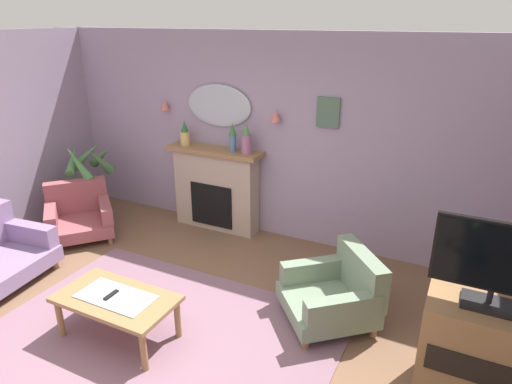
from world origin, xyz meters
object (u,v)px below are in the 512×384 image
Objects in this scene: mantel_vase_right at (246,140)px; coffee_table at (117,302)px; tv_remote at (111,295)px; armchair_in_corner at (336,292)px; framed_picture at (328,113)px; tv_flatscreen at (497,263)px; wall_sconce_left at (165,105)px; fireplace at (216,189)px; wall_mirror at (219,106)px; mantel_vase_centre at (233,137)px; armchair_near_fireplace at (79,214)px; wall_sconce_right at (276,116)px; tv_cabinet at (476,355)px; potted_plant_tall_palm at (91,182)px; mantel_vase_left at (185,134)px.

coffee_table is (-0.08, -2.42, -0.95)m from mantel_vase_right.
tv_remote is 0.14× the size of armchair_in_corner.
framed_picture reaches higher than tv_flatscreen.
fireplace is at bearing -6.16° from wall_sconce_left.
coffee_table is at bearing -80.77° from wall_mirror.
mantel_vase_centre is 2.61m from coffee_table.
armchair_near_fireplace is at bearing -142.25° from wall_mirror.
framed_picture reaches higher than tv_remote.
armchair_in_corner is (1.76, 1.18, -0.15)m from tv_remote.
wall_mirror is 0.84× the size of armchair_near_fireplace.
wall_sconce_left is 0.12× the size of armchair_in_corner.
framed_picture is at bearing 66.69° from tv_remote.
tv_remote is at bearing -146.28° from armchair_in_corner.
wall_sconce_right is 2.87m from coffee_table.
mantel_vase_centre is at bearing 149.39° from tv_flatscreen.
coffee_table is at bearing -168.11° from tv_cabinet.
fireplace is 0.84m from mantel_vase_centre.
wall_sconce_right is 0.12× the size of potted_plant_tall_palm.
mantel_vase_right reaches higher than armchair_near_fireplace.
wall_sconce_left is at bearing 155.35° from tv_flatscreen.
tv_remote is 0.19× the size of tv_flatscreen.
fireplace is at bearing 98.70° from tv_remote.
mantel_vase_right is at bearing -161.08° from wall_sconce_right.
wall_mirror is 6.86× the size of wall_sconce_right.
wall_sconce_left reaches higher than coffee_table.
mantel_vase_right is at bearing 88.12° from coffee_table.
wall_mirror is at bearing 20.70° from mantel_vase_left.
tv_cabinet is at bearing -25.18° from mantel_vase_left.
tv_remote is 2.38m from armchair_near_fireplace.
fireplace reaches higher than armchair_near_fireplace.
coffee_table is (-0.43, -2.54, -1.28)m from wall_sconce_right.
wall_sconce_left is (-0.40, 0.12, 0.35)m from mantel_vase_left.
armchair_near_fireplace is (-0.69, -1.14, -1.35)m from wall_sconce_left.
tv_flatscreen reaches higher than mantel_vase_centre.
framed_picture is 2.25× the size of tv_remote.
wall_mirror is 0.82× the size of potted_plant_tall_palm.
wall_sconce_right is 3.21m from tv_flatscreen.
mantel_vase_centre reaches higher than mantel_vase_left.
wall_sconce_right is at bearing 142.47° from tv_flatscreen.
coffee_table is at bearing -80.25° from fireplace.
mantel_vase_left is at bearing -180.00° from mantel_vase_right.
wall_sconce_right reaches higher than tv_remote.
tv_flatscreen is 0.72× the size of potted_plant_tall_palm.
mantel_vase_left is at bearing -174.73° from wall_sconce_right.
tv_cabinet is at bearing -23.75° from armchair_in_corner.
mantel_vase_centre is at bearing 29.07° from armchair_near_fireplace.
fireplace is 2.49m from tv_remote.
mantel_vase_left is at bearing -180.00° from mantel_vase_centre.
mantel_vase_right is 0.35× the size of potted_plant_tall_palm.
wall_sconce_left is at bearing 58.85° from armchair_near_fireplace.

